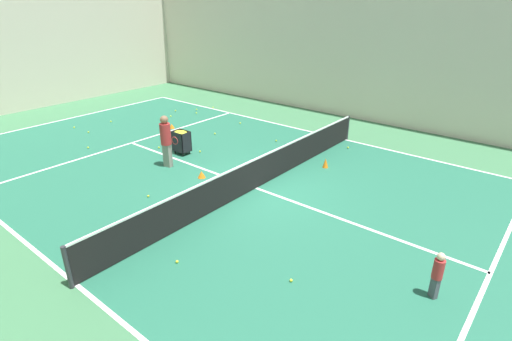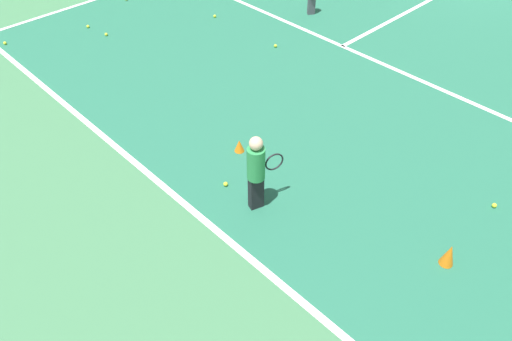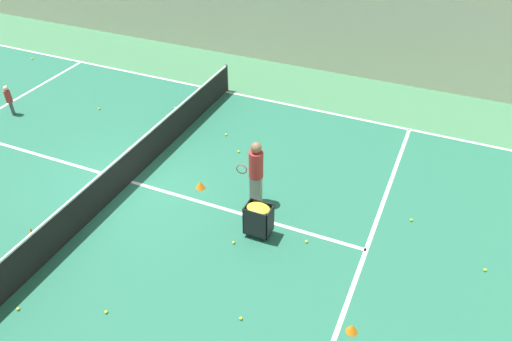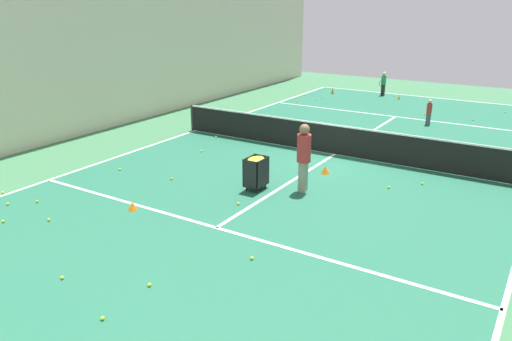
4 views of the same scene
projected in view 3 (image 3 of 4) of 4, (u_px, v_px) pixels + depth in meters
ground_plane at (131, 182)px, 13.81m from camera, size 34.31×34.31×0.00m
court_playing_area at (131, 182)px, 13.81m from camera, size 11.81×23.97×0.00m
line_sideline_left at (226, 92)px, 18.18m from camera, size 0.10×23.97×0.00m
line_service_far at (366, 250)px, 11.68m from camera, size 11.81×0.10×0.00m
line_centre_service at (131, 182)px, 13.81m from camera, size 0.10×13.18×0.00m
tennis_net at (128, 167)px, 13.50m from camera, size 12.11×0.10×1.01m
coach_at_net at (256, 169)px, 12.50m from camera, size 0.41×0.70×1.84m
child_midcourt at (9, 98)px, 16.50m from camera, size 0.29×0.29×1.05m
ball_cart at (258, 215)px, 11.73m from camera, size 0.46×0.62×0.91m
training_cone_0 at (352, 328)px, 9.81m from camera, size 0.24×0.24×0.21m
training_cone_2 at (32, 233)px, 11.89m from camera, size 0.20×0.20×0.34m
training_cone_3 at (200, 185)px, 13.52m from camera, size 0.26×0.26×0.23m
tennis_ball_5 at (485, 270)px, 11.14m from camera, size 0.07×0.07×0.07m
tennis_ball_7 at (411, 220)px, 12.48m from camera, size 0.07×0.07×0.07m
tennis_ball_8 at (239, 152)px, 14.97m from camera, size 0.07×0.07×0.07m
tennis_ball_12 at (306, 242)px, 11.86m from camera, size 0.07×0.07×0.07m
tennis_ball_15 at (106, 312)px, 10.21m from camera, size 0.07×0.07×0.07m
tennis_ball_17 at (32, 59)px, 20.50m from camera, size 0.07×0.07×0.07m
tennis_ball_18 at (7, 86)px, 18.49m from camera, size 0.07×0.07×0.07m
tennis_ball_20 at (175, 108)px, 17.14m from camera, size 0.07×0.07×0.07m
tennis_ball_22 at (226, 135)px, 15.74m from camera, size 0.07×0.07×0.07m
tennis_ball_24 at (18, 309)px, 10.27m from camera, size 0.07×0.07×0.07m
tennis_ball_25 at (99, 109)px, 17.09m from camera, size 0.07×0.07×0.07m
tennis_ball_27 at (233, 243)px, 11.84m from camera, size 0.07×0.07×0.07m
tennis_ball_28 at (241, 318)px, 10.08m from camera, size 0.07×0.07×0.07m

